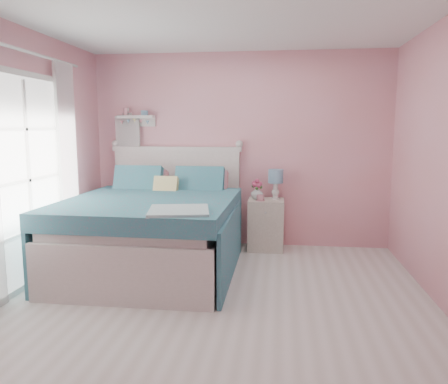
% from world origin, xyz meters
% --- Properties ---
extents(floor, '(4.50, 4.50, 0.00)m').
position_xyz_m(floor, '(0.00, 0.00, 0.00)').
color(floor, beige).
rests_on(floor, ground).
extents(room_shell, '(4.50, 4.50, 4.50)m').
position_xyz_m(room_shell, '(0.00, 0.00, 1.58)').
color(room_shell, pink).
rests_on(room_shell, floor).
extents(bed, '(1.85, 2.33, 1.35)m').
position_xyz_m(bed, '(-0.87, 1.09, 0.43)').
color(bed, silver).
rests_on(bed, floor).
extents(nightstand, '(0.46, 0.46, 0.67)m').
position_xyz_m(nightstand, '(0.37, 2.00, 0.34)').
color(nightstand, beige).
rests_on(nightstand, floor).
extents(table_lamp, '(0.20, 0.20, 0.39)m').
position_xyz_m(table_lamp, '(0.49, 2.06, 0.94)').
color(table_lamp, white).
rests_on(table_lamp, nightstand).
extents(vase, '(0.18, 0.18, 0.17)m').
position_xyz_m(vase, '(0.25, 2.03, 0.75)').
color(vase, silver).
rests_on(vase, nightstand).
extents(teacup, '(0.10, 0.10, 0.08)m').
position_xyz_m(teacup, '(0.30, 1.90, 0.71)').
color(teacup, pink).
rests_on(teacup, nightstand).
extents(roses, '(0.14, 0.11, 0.12)m').
position_xyz_m(roses, '(0.25, 2.03, 0.87)').
color(roses, '#BE416A').
rests_on(roses, vase).
extents(wall_shelf, '(0.50, 0.15, 0.25)m').
position_xyz_m(wall_shelf, '(-1.42, 2.19, 1.73)').
color(wall_shelf, silver).
rests_on(wall_shelf, room_shell).
extents(hanging_dress, '(0.34, 0.03, 0.72)m').
position_xyz_m(hanging_dress, '(-1.55, 2.18, 1.40)').
color(hanging_dress, white).
rests_on(hanging_dress, room_shell).
extents(french_door, '(0.04, 1.32, 2.16)m').
position_xyz_m(french_door, '(-1.97, 0.40, 1.07)').
color(french_door, silver).
rests_on(french_door, floor).
extents(curtain_far, '(0.04, 0.40, 2.32)m').
position_xyz_m(curtain_far, '(-1.92, 1.14, 1.18)').
color(curtain_far, white).
rests_on(curtain_far, floor).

